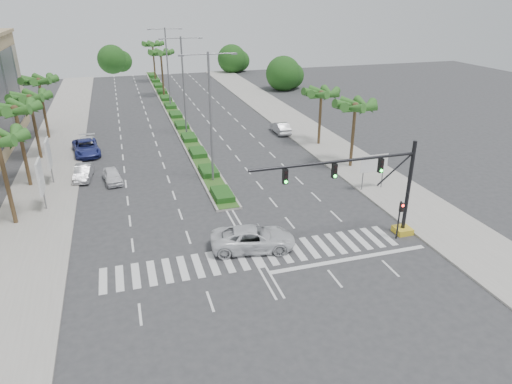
{
  "coord_description": "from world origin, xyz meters",
  "views": [
    {
      "loc": [
        -7.8,
        -25.68,
        16.48
      ],
      "look_at": [
        1.22,
        3.98,
        3.0
      ],
      "focal_mm": 32.0,
      "sensor_mm": 36.0,
      "label": 1
    }
  ],
  "objects_px": {
    "car_parked_c": "(86,148)",
    "car_crossing": "(253,238)",
    "car_parked_b": "(83,172)",
    "car_parked_d": "(87,145)",
    "car_right": "(281,128)",
    "car_parked_a": "(112,176)"
  },
  "relations": [
    {
      "from": "car_parked_a",
      "to": "car_parked_c",
      "type": "height_order",
      "value": "car_parked_c"
    },
    {
      "from": "car_parked_b",
      "to": "car_parked_d",
      "type": "relative_size",
      "value": 0.83
    },
    {
      "from": "car_parked_d",
      "to": "car_parked_b",
      "type": "bearing_deg",
      "value": -88.73
    },
    {
      "from": "car_parked_c",
      "to": "car_crossing",
      "type": "distance_m",
      "value": 27.83
    },
    {
      "from": "car_parked_c",
      "to": "car_crossing",
      "type": "relative_size",
      "value": 0.97
    },
    {
      "from": "car_parked_a",
      "to": "car_parked_c",
      "type": "relative_size",
      "value": 0.66
    },
    {
      "from": "car_parked_a",
      "to": "car_crossing",
      "type": "xyz_separation_m",
      "value": [
        9.25,
        -15.73,
        0.17
      ]
    },
    {
      "from": "car_parked_b",
      "to": "car_crossing",
      "type": "distance_m",
      "value": 21.15
    },
    {
      "from": "car_parked_c",
      "to": "car_parked_d",
      "type": "height_order",
      "value": "car_parked_c"
    },
    {
      "from": "car_right",
      "to": "car_parked_b",
      "type": "bearing_deg",
      "value": 21.81
    },
    {
      "from": "car_parked_b",
      "to": "car_crossing",
      "type": "height_order",
      "value": "car_crossing"
    },
    {
      "from": "car_parked_a",
      "to": "car_right",
      "type": "bearing_deg",
      "value": 20.03
    },
    {
      "from": "car_parked_c",
      "to": "car_crossing",
      "type": "bearing_deg",
      "value": -72.36
    },
    {
      "from": "car_crossing",
      "to": "car_parked_d",
      "type": "bearing_deg",
      "value": 34.74
    },
    {
      "from": "car_parked_b",
      "to": "car_crossing",
      "type": "bearing_deg",
      "value": -49.47
    },
    {
      "from": "car_crossing",
      "to": "car_parked_b",
      "type": "bearing_deg",
      "value": 44.65
    },
    {
      "from": "car_parked_a",
      "to": "car_crossing",
      "type": "distance_m",
      "value": 18.25
    },
    {
      "from": "car_parked_b",
      "to": "car_parked_c",
      "type": "relative_size",
      "value": 0.73
    },
    {
      "from": "car_parked_b",
      "to": "car_parked_d",
      "type": "xyz_separation_m",
      "value": [
        0.0,
        8.82,
        0.04
      ]
    },
    {
      "from": "car_parked_a",
      "to": "car_parked_b",
      "type": "height_order",
      "value": "car_parked_b"
    },
    {
      "from": "car_crossing",
      "to": "car_right",
      "type": "height_order",
      "value": "car_crossing"
    },
    {
      "from": "car_parked_b",
      "to": "car_parked_d",
      "type": "height_order",
      "value": "car_parked_d"
    }
  ]
}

